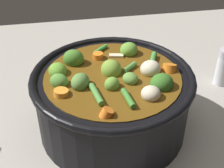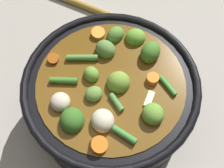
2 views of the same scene
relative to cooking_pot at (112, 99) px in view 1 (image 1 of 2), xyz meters
name	(u,v)px [view 1 (image 1 of 2)]	position (x,y,z in m)	size (l,w,h in m)	color
ground_plane	(112,125)	(0.00, 0.00, -0.07)	(1.10, 1.10, 0.00)	#9E998E
cooking_pot	(112,99)	(0.00, 0.00, 0.00)	(0.31, 0.31, 0.15)	black
salt_shaker	(223,67)	(-0.29, -0.10, -0.02)	(0.03, 0.03, 0.09)	silver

